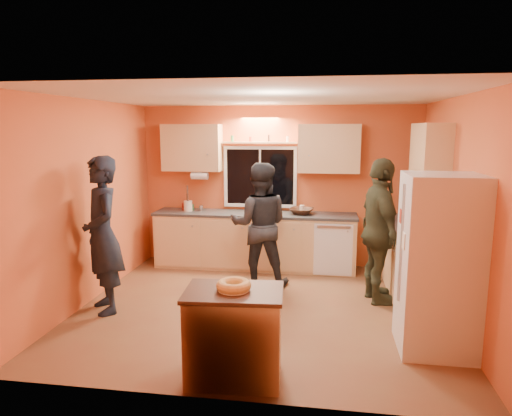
% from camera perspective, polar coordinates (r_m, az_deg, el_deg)
% --- Properties ---
extents(ground, '(4.50, 4.50, 0.00)m').
position_cam_1_polar(ground, '(5.88, 0.69, -12.39)').
color(ground, brown).
rests_on(ground, ground).
extents(room_shell, '(4.54, 4.04, 2.61)m').
position_cam_1_polar(room_shell, '(5.87, 2.44, 3.89)').
color(room_shell, '#D45E36').
rests_on(room_shell, ground).
extents(back_counter, '(4.23, 0.62, 0.90)m').
position_cam_1_polar(back_counter, '(7.35, 2.63, -4.14)').
color(back_counter, tan).
rests_on(back_counter, ground).
extents(right_counter, '(0.62, 1.84, 0.90)m').
position_cam_1_polar(right_counter, '(6.27, 19.45, -7.17)').
color(right_counter, tan).
rests_on(right_counter, ground).
extents(refrigerator, '(0.72, 0.70, 1.80)m').
position_cam_1_polar(refrigerator, '(4.92, 21.87, -6.54)').
color(refrigerator, silver).
rests_on(refrigerator, ground).
extents(island, '(0.90, 0.65, 0.83)m').
position_cam_1_polar(island, '(4.22, -2.75, -15.48)').
color(island, tan).
rests_on(island, ground).
extents(bundt_pastry, '(0.31, 0.31, 0.09)m').
position_cam_1_polar(bundt_pastry, '(4.05, -2.80, -9.64)').
color(bundt_pastry, tan).
rests_on(bundt_pastry, island).
extents(person_left, '(0.80, 0.83, 1.92)m').
position_cam_1_polar(person_left, '(5.83, -18.63, -3.23)').
color(person_left, black).
rests_on(person_left, ground).
extents(person_center, '(0.91, 0.74, 1.77)m').
position_cam_1_polar(person_center, '(6.49, 0.45, -2.10)').
color(person_center, black).
rests_on(person_center, ground).
extents(person_right, '(0.68, 1.17, 1.87)m').
position_cam_1_polar(person_right, '(6.04, 15.19, -2.84)').
color(person_right, '#2E311F').
rests_on(person_right, ground).
extents(mixing_bowl, '(0.46, 0.46, 0.09)m').
position_cam_1_polar(mixing_bowl, '(7.23, 5.71, -0.39)').
color(mixing_bowl, black).
rests_on(mixing_bowl, back_counter).
extents(utensil_crock, '(0.14, 0.14, 0.17)m').
position_cam_1_polar(utensil_crock, '(7.53, -8.49, 0.25)').
color(utensil_crock, beige).
rests_on(utensil_crock, back_counter).
extents(potted_plant, '(0.32, 0.29, 0.31)m').
position_cam_1_polar(potted_plant, '(5.35, 20.79, -3.46)').
color(potted_plant, gray).
rests_on(potted_plant, right_counter).
extents(red_box, '(0.19, 0.17, 0.07)m').
position_cam_1_polar(red_box, '(6.22, 19.79, -2.72)').
color(red_box, '#9F2818').
rests_on(red_box, right_counter).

